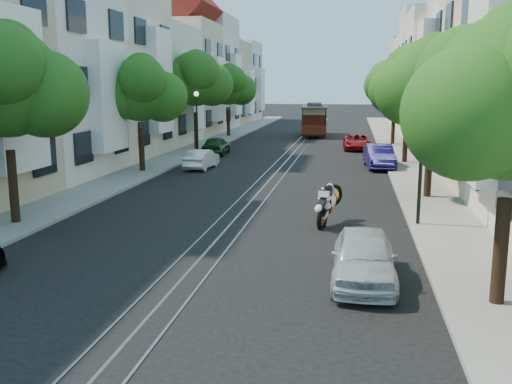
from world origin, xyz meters
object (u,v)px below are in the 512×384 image
at_px(lamp_east, 422,143).
at_px(parked_car_e_mid, 379,156).
at_px(parked_car_e_near, 364,257).
at_px(lamp_west, 197,113).
at_px(tree_w_b, 140,91).
at_px(tree_e_d, 396,83).
at_px(parked_car_w_mid, 202,159).
at_px(cable_car, 314,118).
at_px(tree_w_c, 196,80).
at_px(parked_car_w_far, 216,146).
at_px(tree_w_a, 6,84).
at_px(tree_e_b, 435,84).
at_px(tree_w_d, 229,86).
at_px(tree_e_c, 409,87).
at_px(sportbike_rider, 328,202).
at_px(parked_car_e_far, 357,142).

xyz_separation_m(lamp_east, parked_car_e_mid, (-0.70, 13.87, -2.16)).
bearing_deg(parked_car_e_near, lamp_west, 114.30).
bearing_deg(parked_car_e_mid, parked_car_e_near, -98.68).
distance_m(tree_w_b, parked_car_e_near, 19.95).
bearing_deg(tree_e_d, parked_car_w_mid, -127.89).
relative_size(lamp_east, lamp_west, 1.00).
height_order(lamp_east, cable_car, lamp_east).
relative_size(cable_car, parked_car_w_mid, 2.21).
xyz_separation_m(lamp_east, parked_car_e_near, (-1.90, -5.86, -2.20)).
distance_m(cable_car, parked_car_e_near, 40.44).
relative_size(parked_car_e_near, parked_car_w_mid, 1.12).
xyz_separation_m(tree_w_b, lamp_east, (13.44, -9.98, -1.55)).
relative_size(tree_w_c, parked_car_w_far, 1.92).
bearing_deg(cable_car, tree_w_a, -105.00).
distance_m(tree_e_d, lamp_west, 16.39).
distance_m(tree_e_b, tree_w_d, 30.60).
xyz_separation_m(tree_e_c, parked_car_w_far, (-12.37, 2.50, -3.97)).
relative_size(tree_w_b, parked_car_e_mid, 1.51).
height_order(tree_w_a, parked_car_e_mid, tree_w_a).
bearing_deg(tree_e_c, lamp_east, -93.44).
xyz_separation_m(parked_car_e_near, parked_car_w_mid, (-8.80, 17.85, -0.09)).
height_order(tree_e_b, tree_w_c, tree_w_c).
distance_m(tree_w_a, lamp_east, 13.72).
height_order(tree_e_b, tree_e_d, tree_e_d).
relative_size(tree_w_c, lamp_west, 1.71).
height_order(lamp_east, parked_car_w_mid, lamp_east).
distance_m(tree_e_d, parked_car_e_near, 33.23).
bearing_deg(parked_car_e_near, lamp_east, 72.18).
bearing_deg(parked_car_w_far, tree_w_a, 82.25).
height_order(parked_car_w_mid, parked_car_w_far, parked_car_w_far).
bearing_deg(parked_car_e_mid, tree_w_a, -133.90).
bearing_deg(tree_w_d, sportbike_rider, -72.07).
xyz_separation_m(sportbike_rider, parked_car_e_mid, (2.32, 14.08, -0.11)).
relative_size(tree_w_c, lamp_east, 1.71).
distance_m(tree_e_d, parked_car_w_mid, 19.47).
height_order(tree_e_c, cable_car, tree_e_c).
relative_size(tree_w_a, parked_car_w_far, 1.81).
relative_size(lamp_east, parked_car_w_far, 1.13).
distance_m(cable_car, parked_car_e_far, 11.90).
xyz_separation_m(tree_e_c, tree_e_d, (0.00, 11.00, 0.27)).
height_order(tree_e_b, cable_car, tree_e_b).
distance_m(lamp_west, parked_car_e_far, 12.11).
distance_m(tree_e_c, tree_w_c, 15.25).
xyz_separation_m(tree_e_c, sportbike_rider, (-3.98, -16.18, -3.80)).
relative_size(tree_e_b, sportbike_rider, 3.28).
xyz_separation_m(tree_w_d, parked_car_e_near, (11.54, -37.84, -3.96)).
height_order(lamp_east, parked_car_w_far, lamp_east).
bearing_deg(tree_w_a, cable_car, 78.15).
xyz_separation_m(tree_w_c, parked_car_w_far, (2.03, -2.50, -4.44)).
bearing_deg(tree_w_a, parked_car_w_mid, 78.94).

